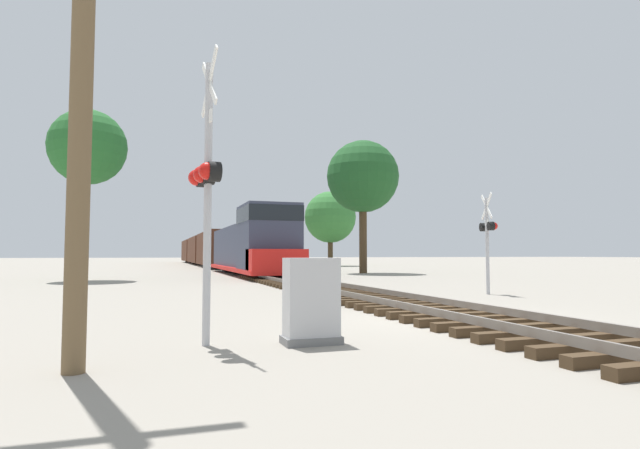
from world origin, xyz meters
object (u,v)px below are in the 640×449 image
at_px(freight_train, 210,250).
at_px(crossing_signal_near, 206,180).
at_px(crossing_signal_far, 488,232).
at_px(utility_pole, 83,40).
at_px(tree_deep_background, 330,217).
at_px(relay_cabinet, 311,301).
at_px(tree_mid_background, 363,177).
at_px(tree_far_right, 88,148).

distance_m(freight_train, crossing_signal_near, 50.15).
height_order(freight_train, crossing_signal_far, freight_train).
height_order(utility_pole, tree_deep_background, tree_deep_background).
xyz_separation_m(relay_cabinet, tree_mid_background, (12.13, 26.04, 6.37)).
bearing_deg(tree_mid_background, crossing_signal_far, -100.46).
bearing_deg(tree_far_right, tree_mid_background, 13.60).
xyz_separation_m(freight_train, crossing_signal_far, (4.94, -43.14, 0.26)).
bearing_deg(utility_pole, crossing_signal_near, 39.03).
height_order(utility_pole, tree_far_right, tree_far_right).
xyz_separation_m(crossing_signal_near, tree_deep_background, (19.05, 47.78, 3.23)).
bearing_deg(crossing_signal_far, tree_mid_background, 4.64).
relative_size(tree_far_right, tree_mid_background, 0.94).
bearing_deg(tree_mid_background, relay_cabinet, -114.97).
distance_m(crossing_signal_near, tree_far_right, 22.24).
bearing_deg(freight_train, tree_deep_background, -8.61).
bearing_deg(relay_cabinet, utility_pole, -163.60).
bearing_deg(relay_cabinet, tree_mid_background, 65.03).
xyz_separation_m(tree_mid_background, tree_deep_background, (5.34, 22.10, -1.27)).
relative_size(crossing_signal_near, relay_cabinet, 3.41).
xyz_separation_m(freight_train, crossing_signal_near, (-5.28, -49.87, 0.65)).
height_order(utility_pole, tree_mid_background, tree_mid_background).
bearing_deg(crossing_signal_near, freight_train, 165.90).
xyz_separation_m(crossing_signal_far, tree_mid_background, (3.50, 18.95, 4.90)).
bearing_deg(freight_train, tree_far_right, -108.43).
height_order(relay_cabinet, tree_far_right, tree_far_right).
xyz_separation_m(utility_pole, tree_far_right, (-2.62, 22.64, 3.15)).
relative_size(crossing_signal_near, tree_far_right, 0.49).
bearing_deg(utility_pole, tree_mid_background, 60.42).
relative_size(crossing_signal_far, relay_cabinet, 2.64).
bearing_deg(tree_far_right, relay_cabinet, -75.01).
bearing_deg(tree_deep_background, tree_far_right, -131.36).
xyz_separation_m(freight_train, tree_deep_background, (13.78, -2.09, 3.89)).
bearing_deg(crossing_signal_near, tree_mid_background, 143.85).
height_order(freight_train, tree_deep_background, tree_deep_background).
xyz_separation_m(utility_pole, tree_mid_background, (15.31, 26.98, 3.06)).
xyz_separation_m(freight_train, tree_mid_background, (8.43, -24.18, 5.15)).
height_order(relay_cabinet, tree_mid_background, tree_mid_background).
distance_m(utility_pole, tree_deep_background, 53.28).
relative_size(tree_far_right, tree_deep_background, 1.04).
xyz_separation_m(tree_far_right, tree_deep_background, (23.28, 26.44, -1.35)).
xyz_separation_m(crossing_signal_near, crossing_signal_far, (10.21, 6.73, -0.40)).
bearing_deg(tree_mid_background, freight_train, 109.23).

